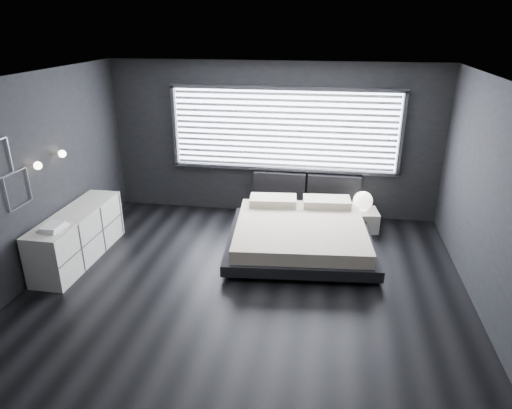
# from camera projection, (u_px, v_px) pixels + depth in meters

# --- Properties ---
(room) EXTENTS (6.04, 6.00, 2.80)m
(room) POSITION_uv_depth(u_px,v_px,m) (245.00, 193.00, 5.79)
(room) COLOR black
(room) RESTS_ON ground
(window) EXTENTS (4.14, 0.09, 1.52)m
(window) POSITION_uv_depth(u_px,v_px,m) (284.00, 130.00, 8.15)
(window) COLOR white
(window) RESTS_ON ground
(headboard) EXTENTS (1.96, 0.16, 0.52)m
(headboard) POSITION_uv_depth(u_px,v_px,m) (306.00, 187.00, 8.42)
(headboard) COLOR black
(headboard) RESTS_ON ground
(sconce_near) EXTENTS (0.18, 0.11, 0.11)m
(sconce_near) POSITION_uv_depth(u_px,v_px,m) (38.00, 166.00, 6.20)
(sconce_near) COLOR silver
(sconce_near) RESTS_ON ground
(sconce_far) EXTENTS (0.18, 0.11, 0.11)m
(sconce_far) POSITION_uv_depth(u_px,v_px,m) (62.00, 154.00, 6.75)
(sconce_far) COLOR silver
(sconce_far) RESTS_ON ground
(wall_art_lower) EXTENTS (0.01, 0.48, 0.48)m
(wall_art_lower) POSITION_uv_depth(u_px,v_px,m) (18.00, 189.00, 5.98)
(wall_art_lower) COLOR #47474C
(wall_art_lower) RESTS_ON ground
(bed) EXTENTS (2.46, 2.36, 0.59)m
(bed) POSITION_uv_depth(u_px,v_px,m) (300.00, 233.00, 7.30)
(bed) COLOR black
(bed) RESTS_ON ground
(nightstand) EXTENTS (0.65, 0.57, 0.35)m
(nightstand) POSITION_uv_depth(u_px,v_px,m) (360.00, 220.00, 8.03)
(nightstand) COLOR silver
(nightstand) RESTS_ON ground
(orb_lamp) EXTENTS (0.33, 0.33, 0.33)m
(orb_lamp) POSITION_uv_depth(u_px,v_px,m) (363.00, 201.00, 7.94)
(orb_lamp) COLOR white
(orb_lamp) RESTS_ON nightstand
(dresser) EXTENTS (0.56, 1.93, 0.77)m
(dresser) POSITION_uv_depth(u_px,v_px,m) (78.00, 236.00, 6.95)
(dresser) COLOR silver
(dresser) RESTS_ON ground
(book_stack) EXTENTS (0.29, 0.37, 0.07)m
(book_stack) POSITION_uv_depth(u_px,v_px,m) (53.00, 227.00, 6.25)
(book_stack) COLOR white
(book_stack) RESTS_ON dresser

